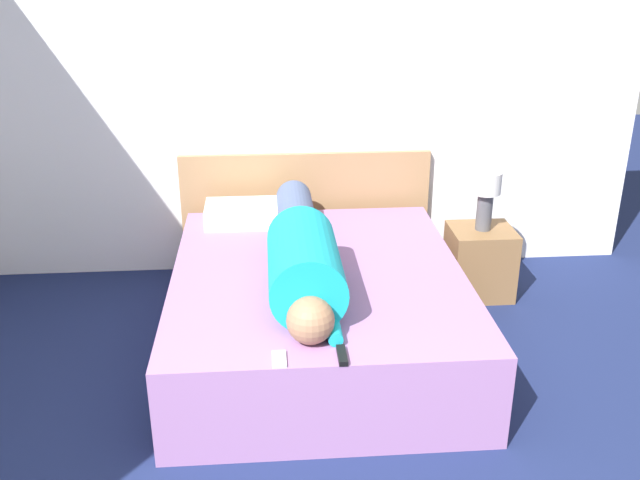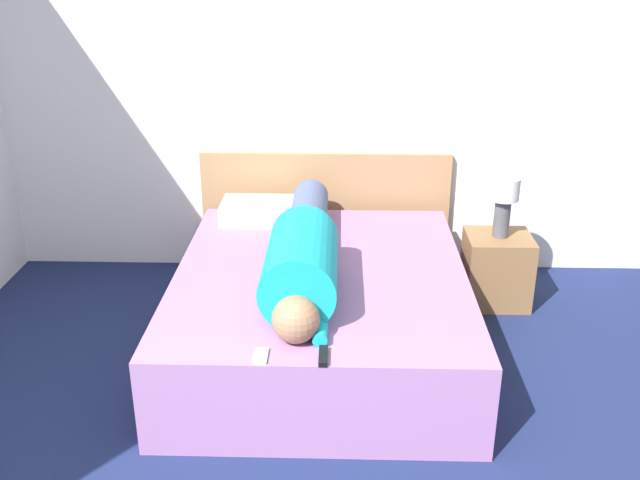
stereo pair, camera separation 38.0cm
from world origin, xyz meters
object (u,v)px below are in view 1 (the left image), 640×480
object	(u,v)px
table_lamp	(486,193)
tv_remote	(342,355)
pillow_near_headboard	(250,213)
cell_phone	(278,359)
bed	(318,309)
person_lying	(302,253)
nightstand	(480,262)

from	to	relation	value
table_lamp	tv_remote	bearing A→B (deg)	-125.55
pillow_near_headboard	cell_phone	size ratio (longest dim) A/B	4.55
bed	person_lying	distance (m)	0.44
pillow_near_headboard	tv_remote	bearing A→B (deg)	-76.10
table_lamp	person_lying	xyz separation A→B (m)	(-1.23, -0.73, -0.07)
tv_remote	cell_phone	size ratio (longest dim) A/B	1.15
person_lying	pillow_near_headboard	world-z (taller)	person_lying
person_lying	tv_remote	bearing A→B (deg)	-80.82
person_lying	nightstand	bearing A→B (deg)	30.83
person_lying	pillow_near_headboard	xyz separation A→B (m)	(-0.29, 0.91, -0.10)
tv_remote	cell_phone	xyz separation A→B (m)	(-0.29, 0.00, -0.01)
nightstand	tv_remote	size ratio (longest dim) A/B	3.14
bed	tv_remote	bearing A→B (deg)	-87.70
nightstand	table_lamp	bearing A→B (deg)	0.00
person_lying	cell_phone	bearing A→B (deg)	-100.91
person_lying	tv_remote	world-z (taller)	person_lying
person_lying	tv_remote	size ratio (longest dim) A/B	12.24
bed	table_lamp	bearing A→B (deg)	28.40
table_lamp	cell_phone	xyz separation A→B (m)	(-1.39, -1.54, -0.22)
bed	nightstand	world-z (taller)	bed
nightstand	cell_phone	xyz separation A→B (m)	(-1.39, -1.54, 0.27)
pillow_near_headboard	cell_phone	bearing A→B (deg)	-85.35
tv_remote	person_lying	bearing A→B (deg)	99.18
nightstand	pillow_near_headboard	world-z (taller)	pillow_near_headboard
nightstand	tv_remote	world-z (taller)	tv_remote
nightstand	person_lying	size ratio (longest dim) A/B	0.26
person_lying	pillow_near_headboard	size ratio (longest dim) A/B	3.10
table_lamp	person_lying	world-z (taller)	person_lying
bed	table_lamp	size ratio (longest dim) A/B	5.05
nightstand	tv_remote	xyz separation A→B (m)	(-1.10, -1.54, 0.28)
tv_remote	bed	bearing A→B (deg)	92.30
bed	pillow_near_headboard	xyz separation A→B (m)	(-0.39, 0.79, 0.31)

